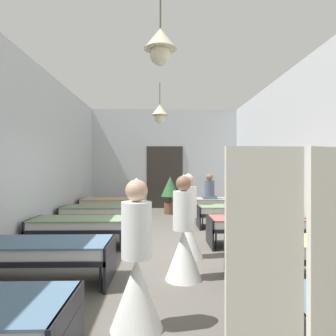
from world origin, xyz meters
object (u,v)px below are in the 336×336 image
object	(u,v)px
bed_left_row_3	(99,211)
bed_right_row_3	(233,211)
bed_left_row_1	(42,251)
bed_right_row_1	(297,249)
nurse_far_aisle	(188,228)
patient_seated_primary	(209,189)
bed_right_row_2	(256,224)
bed_left_row_4	(111,203)
bed_left_row_2	(79,225)
potted_plant	(170,191)
nurse_mid_aisle	(184,242)
nurse_near_aisle	(137,275)
bed_right_row_4	(220,202)

from	to	relation	value
bed_left_row_3	bed_right_row_3	world-z (taller)	same
bed_left_row_1	bed_left_row_3	size ratio (longest dim) A/B	1.00
bed_left_row_1	bed_left_row_3	xyz separation A→B (m)	(0.00, 3.80, 0.00)
bed_right_row_1	nurse_far_aisle	size ratio (longest dim) A/B	1.28
bed_right_row_1	patient_seated_primary	xyz separation A→B (m)	(-0.35, 5.61, 0.43)
bed_right_row_2	bed_right_row_3	distance (m)	1.90
bed_left_row_4	patient_seated_primary	size ratio (longest dim) A/B	2.37
bed_left_row_4	bed_left_row_1	bearing A→B (deg)	-90.00
bed_left_row_2	patient_seated_primary	bearing A→B (deg)	49.20
potted_plant	nurse_mid_aisle	bearing A→B (deg)	-89.91
patient_seated_primary	bed_right_row_2	bearing A→B (deg)	-84.60
bed_right_row_1	nurse_far_aisle	xyz separation A→B (m)	(-1.44, 1.11, 0.09)
bed_left_row_1	bed_left_row_4	distance (m)	5.70
bed_right_row_2	patient_seated_primary	distance (m)	3.75
bed_left_row_1	bed_right_row_2	size ratio (longest dim) A/B	1.00
bed_left_row_1	bed_right_row_3	world-z (taller)	same
nurse_mid_aisle	potted_plant	bearing A→B (deg)	-134.39
nurse_near_aisle	potted_plant	bearing A→B (deg)	25.16
nurse_mid_aisle	bed_right_row_2	bearing A→B (deg)	-175.72
bed_left_row_1	bed_left_row_3	distance (m)	3.80
bed_right_row_1	bed_right_row_4	bearing A→B (deg)	90.00
bed_left_row_3	bed_right_row_3	size ratio (longest dim) A/B	1.00
nurse_near_aisle	nurse_mid_aisle	distance (m)	1.43
nurse_mid_aisle	nurse_far_aisle	size ratio (longest dim) A/B	1.00
bed_left_row_2	nurse_far_aisle	world-z (taller)	nurse_far_aisle
bed_left_row_2	bed_right_row_2	distance (m)	3.55
nurse_far_aisle	bed_left_row_4	bearing A→B (deg)	-152.19
bed_right_row_2	bed_left_row_4	distance (m)	5.20
potted_plant	nurse_near_aisle	bearing A→B (deg)	-94.26
bed_right_row_4	bed_right_row_1	bearing A→B (deg)	-90.00
bed_left_row_2	nurse_near_aisle	bearing A→B (deg)	-65.98
bed_left_row_3	potted_plant	distance (m)	3.07
bed_left_row_1	bed_right_row_3	bearing A→B (deg)	46.96
bed_right_row_1	bed_left_row_4	xyz separation A→B (m)	(-3.55, 5.70, 0.00)
bed_right_row_3	nurse_far_aisle	xyz separation A→B (m)	(-1.44, -2.69, 0.09)
nurse_far_aisle	bed_left_row_2	bearing A→B (deg)	-107.38
nurse_near_aisle	nurse_mid_aisle	bearing A→B (deg)	6.38
bed_left_row_2	potted_plant	bearing A→B (deg)	65.42
nurse_mid_aisle	bed_right_row_3	bearing A→B (deg)	-157.68
bed_right_row_1	potted_plant	distance (m)	6.37
bed_right_row_2	nurse_far_aisle	size ratio (longest dim) A/B	1.28
nurse_near_aisle	nurse_mid_aisle	world-z (taller)	same
bed_right_row_4	bed_left_row_2	bearing A→B (deg)	-133.04
bed_left_row_1	nurse_near_aisle	distance (m)	1.86
bed_right_row_3	nurse_far_aisle	distance (m)	3.05
bed_left_row_1	patient_seated_primary	size ratio (longest dim) A/B	2.37
bed_left_row_1	patient_seated_primary	distance (m)	6.47
potted_plant	nurse_far_aisle	bearing A→B (deg)	-88.12
bed_right_row_1	bed_right_row_4	distance (m)	5.70
bed_left_row_2	potted_plant	world-z (taller)	potted_plant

